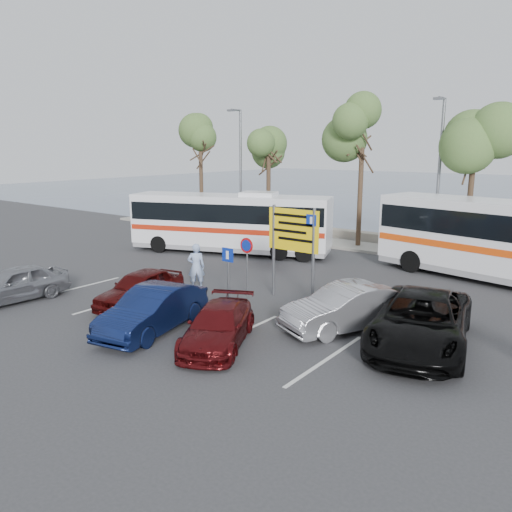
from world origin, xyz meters
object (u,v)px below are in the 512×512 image
Objects in this scene: coach_bus_left at (230,225)px; car_red at (140,288)px; direction_sign at (293,237)px; suv_black at (421,321)px; street_lamp_left at (240,165)px; car_silver_a at (14,284)px; car_maroon at (218,326)px; street_lamp_right at (439,171)px; car_blue at (153,310)px; car_silver_b at (347,307)px; pedestrian_near at (196,267)px.

car_red is (3.50, -9.27, -0.92)m from coach_bus_left.
direction_sign is 6.07m from suv_black.
direction_sign is (11.00, -10.32, -2.17)m from street_lamp_left.
car_maroon is at bearing 12.58° from car_silver_a.
suv_black is (13.85, 5.00, 0.11)m from car_silver_a.
street_lamp_left and street_lamp_right have the same top height.
suv_black is (4.80, 3.51, 0.21)m from car_maroon.
suv_black reaches higher than car_silver_a.
street_lamp_right is at bearing 28.61° from coach_bus_left.
car_silver_a is at bearing 177.02° from car_blue.
car_silver_a is at bearing -131.70° from car_silver_b.
street_lamp_right is at bearing 120.41° from car_silver_b.
pedestrian_near is at bearing 54.02° from car_silver_a.
car_red is at bearing 140.82° from car_maroon.
pedestrian_near is (-7.06, 0.38, 0.24)m from car_silver_b.
street_lamp_left is 19.00m from car_silver_b.
car_blue is 0.76× the size of suv_black.
direction_sign is 6.02m from car_red.
street_lamp_right is at bearing 56.86° from car_red.
car_maroon is at bearing -94.42° from street_lamp_right.
coach_bus_left reaches higher than suv_black.
car_blue is 1.10× the size of car_red.
car_red is (4.25, 2.57, -0.01)m from car_silver_a.
street_lamp_left is 1.41× the size of suv_black.
car_maroon is (11.80, -15.53, -4.01)m from street_lamp_left.
car_blue is at bearing -61.25° from coach_bus_left.
car_silver_a is 2.07× the size of pedestrian_near.
car_silver_a is (-0.75, -11.84, -0.91)m from coach_bus_left.
car_silver_b is at bearing 27.00° from car_blue.
suv_black is (9.60, 2.43, 0.12)m from car_red.
car_silver_a is at bearing -121.06° from street_lamp_right.
coach_bus_left is 12.30m from car_blue.
street_lamp_left is at bearing 136.83° from direction_sign.
street_lamp_left is 13.00m from street_lamp_right.
car_maroon is at bearing 96.70° from pedestrian_near.
street_lamp_right is 1.99× the size of car_maroon.
car_silver_a reaches higher than car_maroon.
coach_bus_left reaches higher than car_silver_a.
car_silver_a is 0.99× the size of car_maroon.
car_blue is at bearing -42.31° from car_red.
car_silver_b is at bearing 29.15° from car_maroon.
street_lamp_right is at bearing -160.12° from pedestrian_near.
coach_bus_left is at bearing -103.98° from pedestrian_near.
coach_bus_left is at bearing 172.13° from car_silver_b.
pedestrian_near is (-2.26, 4.30, 0.26)m from car_blue.
car_blue is (9.40, -15.94, -3.89)m from street_lamp_left.
street_lamp_left reaches higher than pedestrian_near.
street_lamp_right is at bearing 59.06° from car_maroon.
car_silver_a is 6.74m from car_blue.
pedestrian_near is (-3.86, -1.32, -1.46)m from direction_sign.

